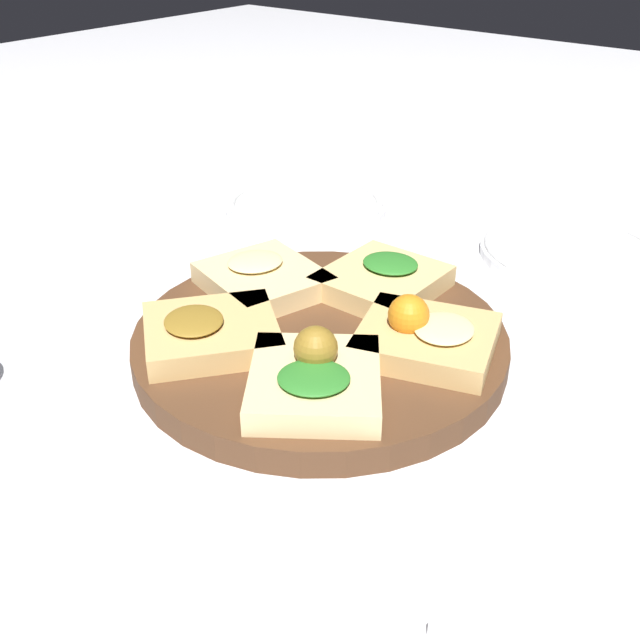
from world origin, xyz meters
TOP-DOWN VIEW (x-y plane):
  - ground_plane at (0.00, 0.00)m, footprint 3.00×3.00m
  - serving_board at (0.00, 0.00)m, footprint 0.31×0.31m
  - focaccia_slice_0 at (0.05, -0.07)m, footprint 0.14×0.14m
  - focaccia_slice_1 at (0.08, 0.03)m, footprint 0.13×0.12m
  - focaccia_slice_2 at (-0.00, 0.09)m, footprint 0.09×0.10m
  - focaccia_slice_3 at (-0.09, 0.02)m, footprint 0.12×0.12m
  - focaccia_slice_4 at (-0.06, -0.07)m, footprint 0.14×0.14m
  - plate_left at (-0.21, 0.24)m, footprint 0.19×0.19m
  - plate_right at (0.09, 0.31)m, footprint 0.19×0.19m

SIDE VIEW (x-z plane):
  - ground_plane at x=0.00m, z-range 0.00..0.00m
  - plate_left at x=-0.21m, z-range 0.00..0.02m
  - plate_right at x=0.09m, z-range 0.00..0.02m
  - serving_board at x=0.00m, z-range 0.00..0.02m
  - focaccia_slice_2 at x=0.00m, z-range 0.02..0.05m
  - focaccia_slice_3 at x=-0.09m, z-range 0.02..0.05m
  - focaccia_slice_4 at x=-0.06m, z-range 0.02..0.05m
  - focaccia_slice_0 at x=0.05m, z-range 0.01..0.06m
  - focaccia_slice_1 at x=0.08m, z-range 0.01..0.06m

